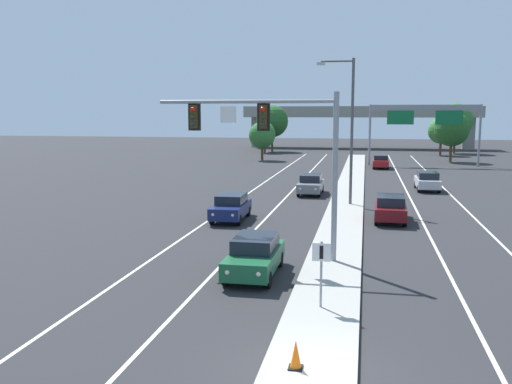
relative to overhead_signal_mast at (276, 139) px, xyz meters
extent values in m
plane|color=#28282B|center=(2.52, -10.60, -5.35)|extent=(260.00, 260.00, 0.00)
cube|color=#9E9B93|center=(2.52, 7.40, -5.28)|extent=(2.40, 110.00, 0.15)
cube|color=silver|center=(-2.18, 14.40, -5.35)|extent=(0.14, 100.00, 0.01)
cube|color=silver|center=(7.22, 14.40, -5.35)|extent=(0.14, 100.00, 0.01)
cube|color=silver|center=(-5.48, 14.40, -5.35)|extent=(0.14, 100.00, 0.01)
cube|color=silver|center=(10.52, 14.40, -5.35)|extent=(0.14, 100.00, 0.01)
cylinder|color=gray|center=(2.52, 0.01, -1.60)|extent=(0.24, 0.24, 7.20)
cylinder|color=gray|center=(-1.34, 0.01, 1.60)|extent=(7.71, 0.16, 0.16)
cube|color=black|center=(-0.57, 0.05, 0.95)|extent=(0.56, 0.06, 1.20)
cube|color=#38330F|center=(-0.57, 0.01, 0.95)|extent=(0.32, 0.32, 1.00)
sphere|color=red|center=(-0.57, -0.16, 1.27)|extent=(0.22, 0.22, 0.22)
sphere|color=#282828|center=(-0.57, -0.16, 0.95)|extent=(0.22, 0.22, 0.22)
sphere|color=#282828|center=(-0.57, -0.16, 0.63)|extent=(0.22, 0.22, 0.22)
cube|color=black|center=(-3.65, 0.05, 0.95)|extent=(0.56, 0.06, 1.20)
cube|color=#38330F|center=(-3.65, 0.01, 0.95)|extent=(0.32, 0.32, 1.00)
sphere|color=red|center=(-3.65, -0.16, 1.27)|extent=(0.22, 0.22, 0.22)
sphere|color=#282828|center=(-3.65, -0.16, 0.95)|extent=(0.22, 0.22, 0.22)
sphere|color=#282828|center=(-3.65, -0.16, 0.63)|extent=(0.22, 0.22, 0.22)
cube|color=white|center=(-2.11, -0.01, 1.05)|extent=(0.70, 0.04, 0.70)
cylinder|color=gray|center=(2.44, -5.93, -4.10)|extent=(0.08, 0.08, 2.20)
cube|color=white|center=(2.44, -5.96, -3.35)|extent=(0.60, 0.03, 0.60)
cube|color=black|center=(2.44, -5.98, -3.35)|extent=(0.12, 0.01, 0.44)
cylinder|color=#4C4C51|center=(2.80, 15.42, -0.20)|extent=(0.20, 0.20, 10.00)
cylinder|color=#4C4C51|center=(1.70, 15.42, 4.60)|extent=(2.20, 0.12, 0.12)
cube|color=#B7B7B2|center=(0.60, 15.42, 4.45)|extent=(0.56, 0.28, 0.20)
cube|color=#195633|center=(-0.49, -2.37, -4.68)|extent=(1.81, 4.40, 0.70)
cube|color=black|center=(-0.49, -2.15, -4.05)|extent=(1.59, 2.38, 0.56)
sphere|color=#EAE5C6|center=(0.09, -4.55, -4.63)|extent=(0.18, 0.18, 0.18)
sphere|color=#EAE5C6|center=(-1.06, -4.55, -4.63)|extent=(0.18, 0.18, 0.18)
cylinder|color=black|center=(0.31, -3.87, -5.03)|extent=(0.22, 0.64, 0.64)
cylinder|color=black|center=(-1.29, -3.87, -5.03)|extent=(0.22, 0.64, 0.64)
cylinder|color=black|center=(0.31, -0.87, -5.03)|extent=(0.22, 0.64, 0.64)
cylinder|color=black|center=(-1.29, -0.87, -5.03)|extent=(0.22, 0.64, 0.64)
cube|color=#141E4C|center=(-4.18, 8.74, -4.68)|extent=(1.93, 4.45, 0.70)
cube|color=black|center=(-4.18, 8.96, -4.05)|extent=(1.65, 2.42, 0.56)
sphere|color=#EAE5C6|center=(-3.54, 6.58, -4.63)|extent=(0.18, 0.18, 0.18)
sphere|color=#EAE5C6|center=(-4.69, 6.54, -4.63)|extent=(0.18, 0.18, 0.18)
cylinder|color=black|center=(-3.33, 7.26, -5.03)|extent=(0.24, 0.65, 0.64)
cylinder|color=black|center=(-4.93, 7.22, -5.03)|extent=(0.24, 0.65, 0.64)
cylinder|color=black|center=(-3.42, 10.26, -5.03)|extent=(0.24, 0.65, 0.64)
cylinder|color=black|center=(-5.02, 10.22, -5.03)|extent=(0.24, 0.65, 0.64)
cube|color=slate|center=(-0.47, 20.54, -4.68)|extent=(1.82, 4.41, 0.70)
cube|color=black|center=(-0.47, 20.76, -4.05)|extent=(1.60, 2.38, 0.56)
sphere|color=#EAE5C6|center=(0.09, 18.35, -4.63)|extent=(0.18, 0.18, 0.18)
sphere|color=#EAE5C6|center=(-1.06, 18.36, -4.63)|extent=(0.18, 0.18, 0.18)
cylinder|color=black|center=(0.32, 19.03, -5.03)|extent=(0.22, 0.64, 0.64)
cylinder|color=black|center=(-1.28, 19.04, -5.03)|extent=(0.22, 0.64, 0.64)
cylinder|color=black|center=(0.34, 22.03, -5.03)|extent=(0.22, 0.64, 0.64)
cylinder|color=black|center=(-1.26, 22.04, -5.03)|extent=(0.22, 0.64, 0.64)
cube|color=#5B0F14|center=(5.32, 10.35, -4.68)|extent=(1.92, 4.45, 0.70)
cube|color=black|center=(5.32, 10.13, -4.05)|extent=(1.65, 2.42, 0.56)
sphere|color=#EAE5C6|center=(4.81, 12.54, -4.63)|extent=(0.18, 0.18, 0.18)
sphere|color=#EAE5C6|center=(5.96, 12.51, -4.63)|extent=(0.18, 0.18, 0.18)
cylinder|color=black|center=(4.57, 11.87, -5.03)|extent=(0.24, 0.65, 0.64)
cylinder|color=black|center=(6.17, 11.82, -5.03)|extent=(0.24, 0.65, 0.64)
cylinder|color=black|center=(4.48, 8.87, -5.03)|extent=(0.24, 0.65, 0.64)
cylinder|color=black|center=(6.08, 8.82, -5.03)|extent=(0.24, 0.65, 0.64)
cube|color=#B7B7BC|center=(8.93, 24.76, -4.68)|extent=(1.80, 4.40, 0.70)
cube|color=black|center=(8.93, 24.54, -4.05)|extent=(1.59, 2.38, 0.56)
sphere|color=#EAE5C6|center=(8.35, 26.94, -4.63)|extent=(0.18, 0.18, 0.18)
sphere|color=#EAE5C6|center=(9.50, 26.94, -4.63)|extent=(0.18, 0.18, 0.18)
cylinder|color=black|center=(8.13, 26.26, -5.03)|extent=(0.22, 0.64, 0.64)
cylinder|color=black|center=(9.73, 26.26, -5.03)|extent=(0.22, 0.64, 0.64)
cylinder|color=black|center=(8.13, 23.26, -5.03)|extent=(0.22, 0.64, 0.64)
cylinder|color=black|center=(9.73, 23.26, -5.03)|extent=(0.22, 0.64, 0.64)
cube|color=maroon|center=(5.55, 43.29, -4.68)|extent=(1.89, 4.44, 0.70)
cube|color=black|center=(5.55, 43.07, -4.05)|extent=(1.63, 2.41, 0.56)
sphere|color=#EAE5C6|center=(5.02, 45.48, -4.63)|extent=(0.18, 0.18, 0.18)
sphere|color=#EAE5C6|center=(6.18, 45.46, -4.63)|extent=(0.18, 0.18, 0.18)
cylinder|color=black|center=(4.79, 44.81, -5.03)|extent=(0.23, 0.64, 0.64)
cylinder|color=black|center=(6.38, 44.77, -5.03)|extent=(0.23, 0.64, 0.64)
cylinder|color=black|center=(4.72, 41.81, -5.03)|extent=(0.23, 0.64, 0.64)
cylinder|color=black|center=(6.32, 41.77, -5.03)|extent=(0.23, 0.64, 0.64)
cube|color=black|center=(2.19, -10.52, -5.18)|extent=(0.36, 0.36, 0.04)
cone|color=orange|center=(2.19, -10.52, -4.81)|extent=(0.28, 0.28, 0.70)
cylinder|color=gray|center=(4.22, 47.65, -1.60)|extent=(0.28, 0.28, 7.50)
cylinder|color=gray|center=(17.22, 47.65, -1.60)|extent=(0.28, 0.28, 7.50)
cube|color=gray|center=(10.72, 47.65, 1.75)|extent=(13.00, 0.36, 0.70)
cube|color=#0F6033|center=(7.86, 47.45, 0.55)|extent=(3.20, 0.08, 1.70)
cube|color=#0F6033|center=(13.58, 47.45, 0.55)|extent=(3.20, 0.08, 1.70)
cube|color=gray|center=(2.52, 81.38, 0.85)|extent=(42.40, 6.40, 1.10)
cube|color=gray|center=(2.52, 78.38, 1.85)|extent=(42.40, 0.36, 0.90)
cube|color=gray|center=(-16.68, 81.38, -2.53)|extent=(1.80, 2.40, 5.65)
cube|color=gray|center=(21.72, 81.38, -2.53)|extent=(1.80, 2.40, 5.65)
cylinder|color=#4C3823|center=(-12.35, 65.49, -4.40)|extent=(0.36, 0.36, 1.91)
sphere|color=#235623|center=(-12.35, 65.49, -2.06)|extent=(3.48, 3.48, 3.48)
cylinder|color=#4C3823|center=(14.85, 53.76, -4.09)|extent=(0.36, 0.36, 2.52)
sphere|color=#235623|center=(14.85, 53.76, -0.99)|extent=(4.61, 4.61, 4.61)
cylinder|color=#4C3823|center=(-11.72, 69.04, -3.89)|extent=(0.36, 0.36, 2.93)
sphere|color=#235623|center=(-11.72, 69.04, -0.28)|extent=(5.36, 5.36, 5.36)
cylinder|color=#4C3823|center=(15.00, 65.52, -4.27)|extent=(0.36, 0.36, 2.17)
sphere|color=#387533|center=(15.00, 65.52, -1.59)|extent=(3.97, 3.97, 3.97)
cylinder|color=#4C3823|center=(-10.17, 51.44, -4.36)|extent=(0.36, 0.36, 1.99)
sphere|color=#2D6B2D|center=(-10.17, 51.44, -1.91)|extent=(3.64, 3.64, 3.64)
cylinder|color=#4C3823|center=(17.74, 70.44, -3.85)|extent=(0.36, 0.36, 3.01)
sphere|color=#2D6B2D|center=(17.74, 70.44, -0.15)|extent=(5.50, 5.50, 5.50)
camera|label=1|loc=(3.76, -23.60, 1.12)|focal=39.07mm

